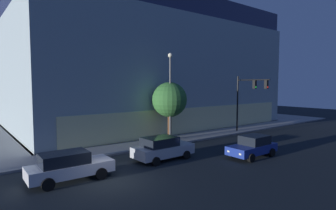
{
  "coord_description": "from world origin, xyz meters",
  "views": [
    {
      "loc": [
        -6.76,
        -14.03,
        5.5
      ],
      "look_at": [
        5.88,
        2.35,
        3.97
      ],
      "focal_mm": 29.4,
      "sensor_mm": 36.0,
      "label": 1
    }
  ],
  "objects_px": {
    "street_lamp_sidewalk": "(170,86)",
    "car_blue": "(253,146)",
    "traffic_light_far_corner": "(249,93)",
    "sidewalk_tree": "(170,100)",
    "car_silver": "(162,148)",
    "modern_building": "(140,68)",
    "car_white": "(69,166)"
  },
  "relations": [
    {
      "from": "street_lamp_sidewalk",
      "to": "car_blue",
      "type": "bearing_deg",
      "value": -77.63
    },
    {
      "from": "traffic_light_far_corner",
      "to": "car_white",
      "type": "height_order",
      "value": "traffic_light_far_corner"
    },
    {
      "from": "street_lamp_sidewalk",
      "to": "car_white",
      "type": "bearing_deg",
      "value": -156.94
    },
    {
      "from": "modern_building",
      "to": "car_white",
      "type": "bearing_deg",
      "value": -131.4
    },
    {
      "from": "sidewalk_tree",
      "to": "car_silver",
      "type": "relative_size",
      "value": 1.23
    },
    {
      "from": "modern_building",
      "to": "car_silver",
      "type": "xyz_separation_m",
      "value": [
        -9.64,
        -18.43,
        -7.0
      ]
    },
    {
      "from": "traffic_light_far_corner",
      "to": "car_blue",
      "type": "xyz_separation_m",
      "value": [
        -8.04,
        -6.28,
        -3.78
      ]
    },
    {
      "from": "modern_building",
      "to": "car_blue",
      "type": "relative_size",
      "value": 8.17
    },
    {
      "from": "traffic_light_far_corner",
      "to": "sidewalk_tree",
      "type": "bearing_deg",
      "value": 167.2
    },
    {
      "from": "street_lamp_sidewalk",
      "to": "car_silver",
      "type": "xyz_separation_m",
      "value": [
        -4.18,
        -4.39,
        -4.47
      ]
    },
    {
      "from": "car_silver",
      "to": "sidewalk_tree",
      "type": "bearing_deg",
      "value": 47.41
    },
    {
      "from": "sidewalk_tree",
      "to": "car_white",
      "type": "xyz_separation_m",
      "value": [
        -11.36,
        -5.18,
        -3.17
      ]
    },
    {
      "from": "car_blue",
      "to": "traffic_light_far_corner",
      "type": "bearing_deg",
      "value": 38.0
    },
    {
      "from": "traffic_light_far_corner",
      "to": "car_white",
      "type": "relative_size",
      "value": 1.33
    },
    {
      "from": "sidewalk_tree",
      "to": "street_lamp_sidewalk",
      "type": "bearing_deg",
      "value": -121.25
    },
    {
      "from": "traffic_light_far_corner",
      "to": "car_white",
      "type": "distance_m",
      "value": 21.41
    },
    {
      "from": "modern_building",
      "to": "traffic_light_far_corner",
      "type": "bearing_deg",
      "value": -74.6
    },
    {
      "from": "street_lamp_sidewalk",
      "to": "sidewalk_tree",
      "type": "xyz_separation_m",
      "value": [
        0.28,
        0.47,
        -1.29
      ]
    },
    {
      "from": "car_silver",
      "to": "traffic_light_far_corner",
      "type": "bearing_deg",
      "value": 10.93
    },
    {
      "from": "sidewalk_tree",
      "to": "traffic_light_far_corner",
      "type": "bearing_deg",
      "value": -12.8
    },
    {
      "from": "traffic_light_far_corner",
      "to": "sidewalk_tree",
      "type": "distance_m",
      "value": 9.76
    },
    {
      "from": "modern_building",
      "to": "street_lamp_sidewalk",
      "type": "bearing_deg",
      "value": -111.23
    },
    {
      "from": "car_white",
      "to": "car_blue",
      "type": "height_order",
      "value": "car_white"
    },
    {
      "from": "car_white",
      "to": "car_silver",
      "type": "xyz_separation_m",
      "value": [
        6.9,
        0.32,
        -0.01
      ]
    },
    {
      "from": "traffic_light_far_corner",
      "to": "car_silver",
      "type": "bearing_deg",
      "value": -169.07
    },
    {
      "from": "modern_building",
      "to": "sidewalk_tree",
      "type": "bearing_deg",
      "value": -110.85
    },
    {
      "from": "traffic_light_far_corner",
      "to": "street_lamp_sidewalk",
      "type": "height_order",
      "value": "street_lamp_sidewalk"
    },
    {
      "from": "modern_building",
      "to": "sidewalk_tree",
      "type": "height_order",
      "value": "modern_building"
    },
    {
      "from": "traffic_light_far_corner",
      "to": "street_lamp_sidewalk",
      "type": "xyz_separation_m",
      "value": [
        -9.79,
        1.69,
        0.74
      ]
    },
    {
      "from": "modern_building",
      "to": "street_lamp_sidewalk",
      "type": "xyz_separation_m",
      "value": [
        -5.46,
        -14.04,
        -2.53
      ]
    },
    {
      "from": "traffic_light_far_corner",
      "to": "street_lamp_sidewalk",
      "type": "relative_size",
      "value": 0.76
    },
    {
      "from": "traffic_light_far_corner",
      "to": "modern_building",
      "type": "bearing_deg",
      "value": 105.4
    }
  ]
}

